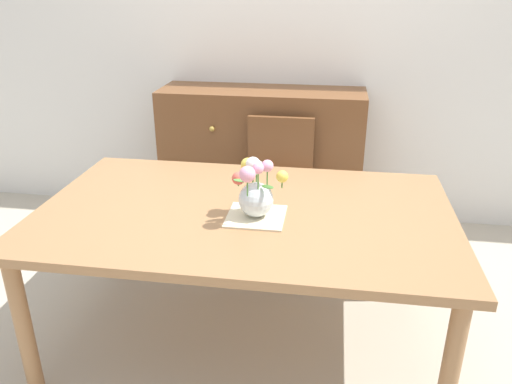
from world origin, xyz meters
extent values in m
plane|color=#B7AD99|center=(0.00, 0.00, 0.00)|extent=(12.00, 12.00, 0.00)
cube|color=silver|center=(0.00, 1.60, 1.40)|extent=(7.00, 0.10, 2.80)
cube|color=#9E7047|center=(0.00, 0.00, 0.71)|extent=(1.87, 1.15, 0.04)
cylinder|color=#9E7047|center=(-0.86, -0.49, 0.35)|extent=(0.07, 0.07, 0.69)
cylinder|color=#9E7047|center=(0.86, -0.49, 0.35)|extent=(0.07, 0.07, 0.69)
cylinder|color=#9E7047|center=(-0.86, 0.49, 0.35)|extent=(0.07, 0.07, 0.69)
cylinder|color=#9E7047|center=(0.86, 0.49, 0.35)|extent=(0.07, 0.07, 0.69)
cube|color=brown|center=(0.05, 0.83, 0.46)|extent=(0.42, 0.42, 0.04)
cylinder|color=brown|center=(0.23, 0.65, 0.22)|extent=(0.04, 0.04, 0.44)
cylinder|color=brown|center=(-0.13, 0.65, 0.22)|extent=(0.04, 0.04, 0.44)
cylinder|color=brown|center=(0.23, 1.01, 0.22)|extent=(0.04, 0.04, 0.44)
cylinder|color=brown|center=(-0.13, 1.01, 0.22)|extent=(0.04, 0.04, 0.44)
cube|color=brown|center=(0.05, 1.03, 0.69)|extent=(0.42, 0.04, 0.42)
cube|color=brown|center=(-0.11, 1.33, 0.50)|extent=(1.40, 0.44, 1.00)
sphere|color=#B7933D|center=(-0.41, 1.10, 0.78)|extent=(0.04, 0.04, 0.04)
sphere|color=#B7933D|center=(0.19, 1.10, 0.78)|extent=(0.04, 0.04, 0.04)
sphere|color=#B7933D|center=(-0.41, 1.10, 0.38)|extent=(0.04, 0.04, 0.04)
sphere|color=#B7933D|center=(0.19, 1.10, 0.38)|extent=(0.04, 0.04, 0.04)
cube|color=beige|center=(0.06, -0.07, 0.74)|extent=(0.25, 0.25, 0.01)
sphere|color=silver|center=(0.06, -0.07, 0.82)|extent=(0.15, 0.15, 0.15)
sphere|color=#E55B4C|center=(-0.01, -0.06, 0.91)|extent=(0.06, 0.06, 0.06)
cylinder|color=#478438|center=(-0.01, -0.06, 0.89)|extent=(0.01, 0.01, 0.04)
sphere|color=#EA9EBC|center=(0.11, -0.08, 0.98)|extent=(0.05, 0.05, 0.05)
cylinder|color=#478438|center=(0.11, -0.08, 0.92)|extent=(0.01, 0.01, 0.11)
sphere|color=white|center=(0.06, -0.03, 0.95)|extent=(0.06, 0.06, 0.06)
cylinder|color=#478438|center=(0.06, -0.03, 0.91)|extent=(0.01, 0.01, 0.08)
sphere|color=white|center=(0.05, -0.04, 0.97)|extent=(0.06, 0.06, 0.06)
cylinder|color=#478438|center=(0.05, -0.04, 0.92)|extent=(0.01, 0.01, 0.10)
sphere|color=#EA9EBC|center=(0.04, -0.16, 0.97)|extent=(0.07, 0.07, 0.07)
cylinder|color=#478438|center=(0.04, -0.16, 0.92)|extent=(0.01, 0.01, 0.10)
sphere|color=#EA9EBC|center=(0.08, -0.11, 0.97)|extent=(0.05, 0.05, 0.05)
cylinder|color=#478438|center=(0.08, -0.11, 0.92)|extent=(0.01, 0.01, 0.10)
sphere|color=#EFD14C|center=(0.02, -0.03, 0.96)|extent=(0.06, 0.06, 0.06)
cylinder|color=#478438|center=(0.02, -0.03, 0.91)|extent=(0.01, 0.01, 0.09)
sphere|color=#EFD14C|center=(0.17, -0.06, 0.92)|extent=(0.05, 0.05, 0.05)
cylinder|color=#478438|center=(0.17, -0.06, 0.90)|extent=(0.01, 0.01, 0.05)
ellipsoid|color=#478438|center=(0.01, -0.12, 0.92)|extent=(0.07, 0.06, 0.03)
ellipsoid|color=#478438|center=(0.12, -0.12, 0.90)|extent=(0.07, 0.06, 0.02)
ellipsoid|color=#478438|center=(-0.02, -0.05, 0.90)|extent=(0.07, 0.05, 0.01)
ellipsoid|color=#478438|center=(0.01, -0.02, 0.89)|extent=(0.07, 0.06, 0.02)
camera|label=1|loc=(0.37, -2.03, 1.70)|focal=35.22mm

